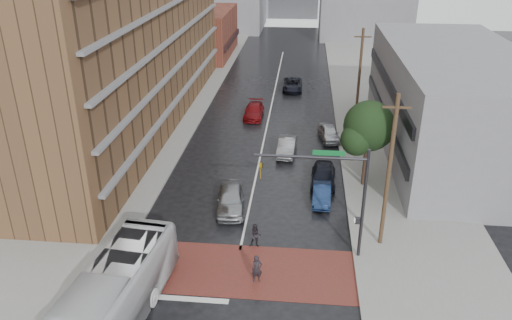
% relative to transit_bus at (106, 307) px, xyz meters
% --- Properties ---
extents(ground, '(160.00, 160.00, 0.00)m').
position_rel_transit_bus_xyz_m(ground, '(5.50, 5.18, -1.71)').
color(ground, black).
rests_on(ground, ground).
extents(crosswalk, '(14.00, 5.00, 0.02)m').
position_rel_transit_bus_xyz_m(crosswalk, '(5.50, 5.68, -1.70)').
color(crosswalk, maroon).
rests_on(crosswalk, ground).
extents(sidewalk_west, '(9.00, 90.00, 0.15)m').
position_rel_transit_bus_xyz_m(sidewalk_west, '(-6.00, 30.18, -1.63)').
color(sidewalk_west, gray).
rests_on(sidewalk_west, ground).
extents(sidewalk_east, '(9.00, 90.00, 0.15)m').
position_rel_transit_bus_xyz_m(sidewalk_east, '(17.00, 30.18, -1.63)').
color(sidewalk_east, gray).
rests_on(sidewalk_east, ground).
extents(storefront_west, '(8.00, 16.00, 7.00)m').
position_rel_transit_bus_xyz_m(storefront_west, '(-6.50, 59.18, 1.79)').
color(storefront_west, brown).
rests_on(storefront_west, ground).
extents(building_east, '(11.00, 26.00, 9.00)m').
position_rel_transit_bus_xyz_m(building_east, '(22.00, 25.18, 2.79)').
color(building_east, slate).
rests_on(building_east, ground).
extents(street_tree, '(4.20, 4.10, 6.90)m').
position_rel_transit_bus_xyz_m(street_tree, '(14.02, 17.22, 3.02)').
color(street_tree, '#332319').
rests_on(street_tree, ground).
extents(signal_mast, '(6.50, 0.30, 7.20)m').
position_rel_transit_bus_xyz_m(signal_mast, '(11.35, 7.68, 3.02)').
color(signal_mast, '#2D2D33').
rests_on(signal_mast, ground).
extents(utility_pole_near, '(1.60, 0.26, 10.00)m').
position_rel_transit_bus_xyz_m(utility_pole_near, '(14.30, 9.18, 3.43)').
color(utility_pole_near, '#473321').
rests_on(utility_pole_near, ground).
extents(utility_pole_far, '(1.60, 0.26, 10.00)m').
position_rel_transit_bus_xyz_m(utility_pole_far, '(14.30, 29.18, 3.43)').
color(utility_pole_far, '#473321').
rests_on(utility_pole_far, ground).
extents(transit_bus, '(4.13, 12.50, 3.42)m').
position_rel_transit_bus_xyz_m(transit_bus, '(0.00, 0.00, 0.00)').
color(transit_bus, silver).
rests_on(transit_bus, ground).
extents(pedestrian_a, '(0.72, 0.59, 1.70)m').
position_rel_transit_bus_xyz_m(pedestrian_a, '(6.85, 4.78, -0.86)').
color(pedestrian_a, black).
rests_on(pedestrian_a, ground).
extents(pedestrian_b, '(0.79, 0.62, 1.60)m').
position_rel_transit_bus_xyz_m(pedestrian_b, '(6.43, 8.18, -0.91)').
color(pedestrian_b, black).
rests_on(pedestrian_b, ground).
extents(car_travel_a, '(2.50, 5.04, 1.65)m').
position_rel_transit_bus_xyz_m(car_travel_a, '(4.21, 12.62, -0.88)').
color(car_travel_a, '#93969A').
rests_on(car_travel_a, ground).
extents(car_travel_b, '(1.75, 4.38, 1.42)m').
position_rel_transit_bus_xyz_m(car_travel_b, '(7.79, 22.68, -1.00)').
color(car_travel_b, '#999BA0').
rests_on(car_travel_b, ground).
extents(car_travel_c, '(1.99, 4.78, 1.38)m').
position_rel_transit_bus_xyz_m(car_travel_c, '(3.91, 31.79, -1.02)').
color(car_travel_c, maroon).
rests_on(car_travel_c, ground).
extents(suv_travel, '(2.38, 5.10, 1.41)m').
position_rel_transit_bus_xyz_m(suv_travel, '(7.69, 41.96, -1.00)').
color(suv_travel, black).
rests_on(suv_travel, ground).
extents(car_parked_near, '(1.44, 3.77, 1.22)m').
position_rel_transit_bus_xyz_m(car_parked_near, '(10.70, 14.38, -1.10)').
color(car_parked_near, '#16284E').
rests_on(car_parked_near, ground).
extents(car_parked_mid, '(2.12, 4.75, 1.35)m').
position_rel_transit_bus_xyz_m(car_parked_mid, '(10.88, 17.17, -1.03)').
color(car_parked_mid, black).
rests_on(car_parked_mid, ground).
extents(car_parked_far, '(2.34, 4.29, 1.38)m').
position_rel_transit_bus_xyz_m(car_parked_far, '(11.63, 26.32, -1.02)').
color(car_parked_far, '#B1B4BA').
rests_on(car_parked_far, ground).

